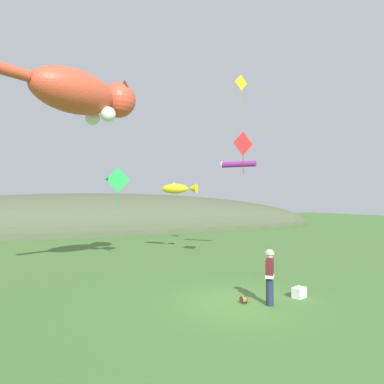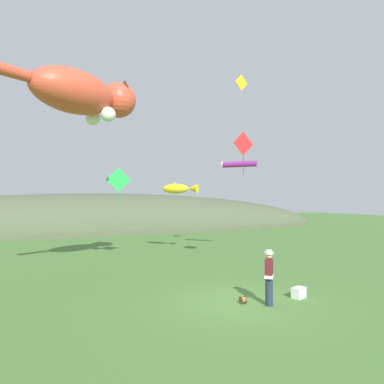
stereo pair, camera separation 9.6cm
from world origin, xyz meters
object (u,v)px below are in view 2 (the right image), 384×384
at_px(kite_giant_cat, 84,95).
at_px(festival_attendant, 269,276).
at_px(kite_spool, 243,300).
at_px(kite_fish_windsock, 179,189).
at_px(kite_diamond_red, 243,144).
at_px(kite_diamond_gold, 241,83).
at_px(kite_diamond_green, 119,180).
at_px(kite_tube_streamer, 239,164).
at_px(picnic_cooler, 299,293).

bearing_deg(kite_giant_cat, festival_attendant, -49.39).
bearing_deg(festival_attendant, kite_spool, 141.67).
bearing_deg(kite_giant_cat, kite_fish_windsock, 38.80).
xyz_separation_m(kite_giant_cat, kite_diamond_red, (7.32, -0.90, -1.75)).
bearing_deg(festival_attendant, kite_diamond_gold, 64.05).
distance_m(kite_spool, kite_diamond_green, 9.94).
distance_m(festival_attendant, kite_giant_cat, 10.42).
xyz_separation_m(festival_attendant, kite_tube_streamer, (4.63, 9.40, 4.66)).
height_order(kite_tube_streamer, kite_diamond_gold, kite_diamond_gold).
bearing_deg(kite_giant_cat, kite_diamond_red, -6.99).
bearing_deg(kite_diamond_gold, kite_diamond_red, -120.22).
bearing_deg(kite_spool, festival_attendant, -38.33).
bearing_deg(festival_attendant, kite_giant_cat, 130.61).
relative_size(kite_diamond_gold, kite_diamond_green, 0.81).
xyz_separation_m(festival_attendant, picnic_cooler, (1.46, 0.30, -0.77)).
xyz_separation_m(festival_attendant, kite_diamond_gold, (3.58, 7.35, 9.03)).
distance_m(festival_attendant, picnic_cooler, 1.68).
bearing_deg(kite_fish_windsock, kite_diamond_green, -156.16).
bearing_deg(kite_fish_windsock, picnic_cooler, -88.92).
bearing_deg(kite_tube_streamer, picnic_cooler, -109.19).
xyz_separation_m(kite_spool, kite_diamond_green, (-2.31, 8.65, 4.31)).
distance_m(festival_attendant, kite_diamond_red, 7.53).
xyz_separation_m(picnic_cooler, kite_diamond_green, (-4.43, 8.87, 4.25)).
distance_m(kite_spool, kite_diamond_red, 8.03).
distance_m(picnic_cooler, kite_tube_streamer, 11.07).
distance_m(kite_giant_cat, kite_diamond_gold, 9.04).
height_order(kite_spool, kite_tube_streamer, kite_tube_streamer).
bearing_deg(kite_diamond_green, festival_attendant, -72.06).
xyz_separation_m(kite_diamond_red, kite_diamond_gold, (1.35, 2.32, 3.90)).
height_order(picnic_cooler, kite_diamond_red, kite_diamond_red).
bearing_deg(kite_spool, kite_diamond_gold, 58.23).
height_order(festival_attendant, kite_spool, festival_attendant).
xyz_separation_m(kite_giant_cat, kite_fish_windsock, (6.35, 5.10, -3.75)).
bearing_deg(picnic_cooler, kite_fish_windsock, 91.08).
relative_size(kite_spool, kite_diamond_green, 0.11).
xyz_separation_m(picnic_cooler, kite_diamond_red, (0.77, 4.74, 5.91)).
distance_m(kite_giant_cat, kite_diamond_red, 7.58).
distance_m(kite_fish_windsock, kite_diamond_green, 4.63).
bearing_deg(kite_diamond_gold, kite_tube_streamer, 62.88).
height_order(picnic_cooler, kite_giant_cat, kite_giant_cat).
distance_m(kite_spool, kite_fish_windsock, 11.41).
bearing_deg(kite_tube_streamer, kite_diamond_green, -178.26).
height_order(picnic_cooler, kite_diamond_gold, kite_diamond_gold).
bearing_deg(kite_giant_cat, picnic_cooler, -40.73).
bearing_deg(kite_diamond_gold, kite_diamond_green, 164.50).
xyz_separation_m(kite_tube_streamer, kite_diamond_green, (-7.60, -0.23, -1.18)).
height_order(picnic_cooler, kite_fish_windsock, kite_fish_windsock).
height_order(kite_spool, kite_fish_windsock, kite_fish_windsock).
relative_size(picnic_cooler, kite_giant_cat, 0.09).
bearing_deg(kite_diamond_green, picnic_cooler, -63.48).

